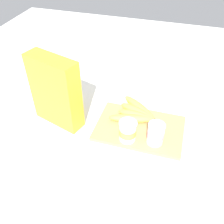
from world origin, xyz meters
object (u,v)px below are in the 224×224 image
(yogurt_cup_back, at_px, (128,131))
(cereal_box, at_px, (56,92))
(cutting_board, at_px, (140,128))
(banana_bunch, at_px, (136,113))
(yogurt_cup_front, at_px, (156,134))

(yogurt_cup_back, bearing_deg, cereal_box, -7.37)
(cutting_board, distance_m, banana_bunch, 0.07)
(banana_bunch, bearing_deg, cutting_board, 116.56)
(cereal_box, height_order, yogurt_cup_front, cereal_box)
(cutting_board, xyz_separation_m, banana_bunch, (0.03, -0.06, 0.02))
(cutting_board, bearing_deg, banana_bunch, -63.44)
(yogurt_cup_back, height_order, banana_bunch, yogurt_cup_back)
(cereal_box, bearing_deg, yogurt_cup_back, -170.38)
(yogurt_cup_front, distance_m, yogurt_cup_back, 0.10)
(yogurt_cup_front, height_order, yogurt_cup_back, yogurt_cup_front)
(yogurt_cup_front, bearing_deg, cereal_box, -3.55)
(cutting_board, bearing_deg, yogurt_cup_front, 137.64)
(cutting_board, distance_m, yogurt_cup_front, 0.11)
(cereal_box, distance_m, banana_bunch, 0.34)
(cereal_box, xyz_separation_m, yogurt_cup_front, (-0.40, 0.03, -0.09))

